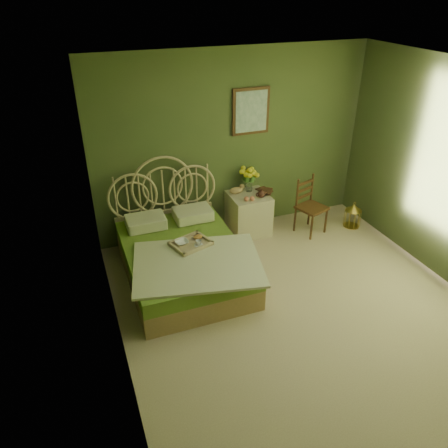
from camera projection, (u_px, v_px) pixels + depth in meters
name	position (u px, v px, depth m)	size (l,w,h in m)	color
floor	(306.00, 317.00, 4.93)	(4.50, 4.50, 0.00)	#C5B08E
ceiling	(334.00, 79.00, 3.65)	(4.50, 4.50, 0.00)	silver
wall_back	(233.00, 144.00, 6.13)	(4.00, 4.00, 0.00)	#515B30
wall_left	(112.00, 255.00, 3.68)	(4.50, 4.50, 0.00)	#515B30
wall_art	(251.00, 111.00, 5.96)	(0.54, 0.04, 0.64)	#3C1F10
bed	(183.00, 257.00, 5.48)	(1.65, 2.09, 1.29)	tan
nightstand	(248.00, 209.00, 6.42)	(0.55, 0.55, 1.04)	beige
chair	(310.00, 202.00, 6.41)	(0.48, 0.48, 0.85)	#3C1F10
birdcage	(353.00, 216.00, 6.65)	(0.24, 0.24, 0.37)	#B9953B
book_lower	(260.00, 192.00, 6.36)	(0.17, 0.23, 0.02)	#381E0F
book_upper	(260.00, 191.00, 6.35)	(0.18, 0.24, 0.02)	#472819
cereal_bowl	(182.00, 242.00, 5.33)	(0.16, 0.16, 0.04)	white
coffee_cup	(198.00, 243.00, 5.29)	(0.08, 0.08, 0.07)	white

